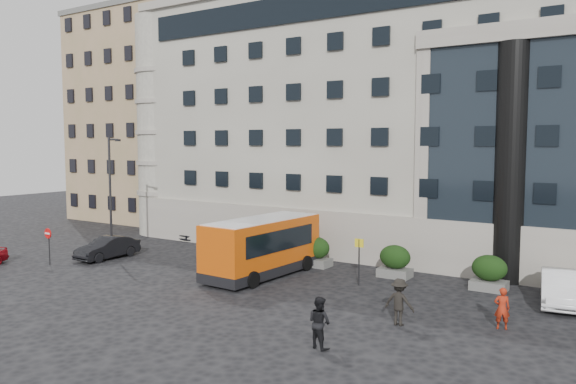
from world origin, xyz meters
name	(u,v)px	position (x,y,z in m)	size (l,w,h in m)	color
ground	(220,291)	(0.00, 0.00, 0.00)	(120.00, 120.00, 0.00)	black
civic_building	(463,125)	(6.00, 22.00, 9.00)	(44.00, 24.00, 18.00)	gray
entrance_column	(511,164)	(12.00, 10.30, 6.50)	(1.80, 1.80, 13.00)	black
apartment_near	(165,120)	(-24.00, 20.00, 10.00)	(14.00, 14.00, 20.00)	#927E55
apartment_far	(248,117)	(-27.00, 38.00, 11.00)	(13.00, 13.00, 22.00)	brown
hedge_a	(249,243)	(-4.00, 7.80, 0.93)	(1.80, 1.26, 1.84)	#575754
hedge_b	(316,251)	(1.20, 7.80, 0.93)	(1.80, 1.26, 1.84)	#575754
hedge_c	(395,261)	(6.40, 7.80, 0.93)	(1.80, 1.26, 1.84)	#575754
hedge_d	(489,273)	(11.60, 7.80, 0.93)	(1.80, 1.26, 1.84)	#575754
street_lamp	(111,192)	(-11.94, 3.00, 4.37)	(1.16, 0.18, 8.00)	#262628
bus_stop_sign	(359,254)	(5.50, 5.00, 1.73)	(0.50, 0.08, 2.52)	#262628
no_entry_sign	(48,239)	(-13.00, -1.04, 1.65)	(0.64, 0.16, 2.32)	#262628
minibus	(262,244)	(-0.14, 3.98, 1.81)	(3.25, 8.03, 3.30)	#C74909
red_truck	(242,213)	(-11.90, 17.21, 1.46)	(3.54, 5.71, 2.86)	#980F0B
parked_car_b	(108,248)	(-11.50, 2.25, 0.72)	(1.53, 4.39, 1.45)	black
parked_car_c	(205,229)	(-11.59, 12.00, 0.69)	(1.94, 4.76, 1.38)	black
parked_car_d	(201,227)	(-12.54, 12.51, 0.71)	(2.34, 5.08, 1.41)	black
white_taxi	(561,288)	(15.07, 7.00, 0.80)	(1.69, 4.84, 1.59)	white
pedestrian_a	(502,308)	(13.55, 1.79, 0.87)	(0.63, 0.42, 1.73)	#A32510
pedestrian_b	(319,322)	(8.35, -4.17, 0.98)	(0.95, 0.74, 1.95)	black
pedestrian_c	(399,302)	(9.83, -0.06, 0.99)	(1.28, 0.74, 1.98)	black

